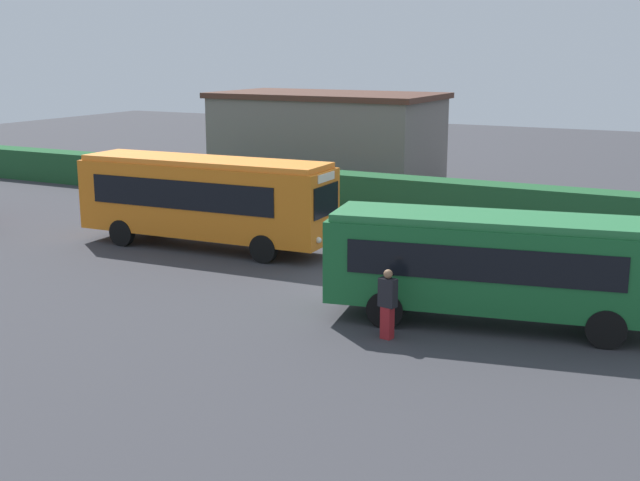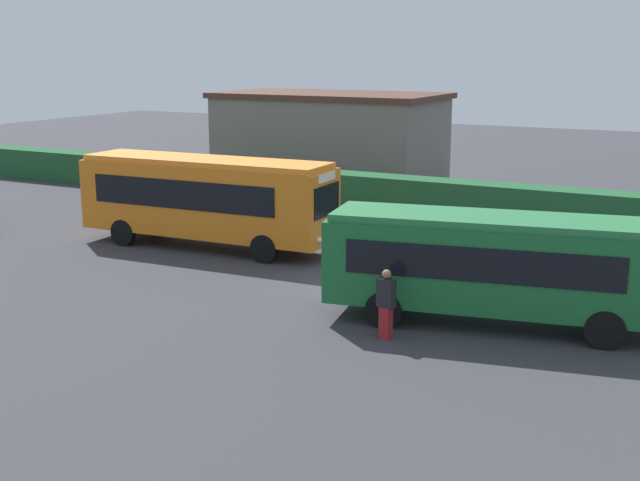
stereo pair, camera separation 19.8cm
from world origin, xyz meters
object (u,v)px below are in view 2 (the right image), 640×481
at_px(person_left, 293,214).
at_px(bus_orange, 206,197).
at_px(bus_green, 497,263).
at_px(person_center, 390,261).
at_px(person_right, 386,302).

bearing_deg(person_left, bus_orange, 58.44).
distance_m(bus_green, person_center, 3.95).
bearing_deg(person_left, person_right, 130.60).
relative_size(bus_green, person_center, 4.84).
relative_size(bus_orange, person_right, 5.47).
xyz_separation_m(bus_green, person_left, (-10.15, 6.91, -0.81)).
bearing_deg(person_center, bus_green, 52.31).
relative_size(person_left, person_right, 0.95).
height_order(person_left, person_right, person_right).
distance_m(bus_orange, person_center, 8.80).
height_order(bus_green, person_center, bus_green).
distance_m(bus_orange, person_right, 11.70).
bearing_deg(bus_green, person_right, -143.19).
bearing_deg(bus_orange, bus_green, -19.85).
distance_m(person_center, person_right, 4.01).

